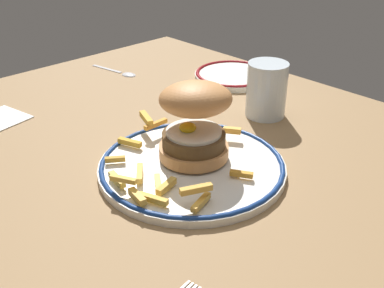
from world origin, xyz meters
TOP-DOWN VIEW (x-y plane):
  - ground_plane at (0.00, 0.00)cm, footprint 111.35×88.94cm
  - dinner_plate at (3.12, -1.41)cm, footprint 28.35×28.35cm
  - burger at (1.67, 0.58)cm, footprint 15.84×15.69cm
  - fries_pile at (1.19, -5.44)cm, footprint 24.78×24.50cm
  - water_glass at (-1.96, 22.43)cm, footprint 7.45×7.45cm
  - side_plate at (-19.13, 32.70)cm, footprint 17.54×17.54cm
  - spoon at (-38.71, 16.62)cm, footprint 13.38×4.14cm

SIDE VIEW (x-z plane):
  - ground_plane at x=0.00cm, z-range -4.00..0.00cm
  - spoon at x=-38.71cm, z-range -0.09..0.81cm
  - side_plate at x=-19.13cm, z-range 0.03..1.63cm
  - dinner_plate at x=3.12cm, z-range 0.04..1.64cm
  - fries_pile at x=1.19cm, z-range 1.04..3.97cm
  - water_glass at x=-1.96cm, z-range -0.54..9.69cm
  - burger at x=1.67cm, z-range 1.47..14.06cm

